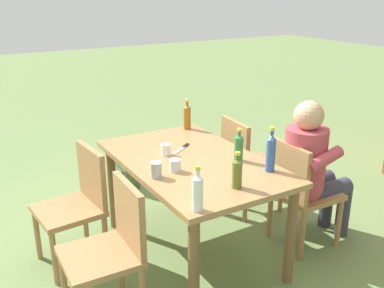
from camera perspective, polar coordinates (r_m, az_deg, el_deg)
name	(u,v)px	position (r m, az deg, el deg)	size (l,w,h in m)	color
ground_plane	(192,251)	(3.55, 0.00, -13.67)	(24.00, 24.00, 0.00)	#6B844C
dining_table	(192,172)	(3.23, 0.00, -3.67)	(1.49, 0.92, 0.77)	#A37547
chair_far_right	(299,189)	(3.49, 13.71, -5.64)	(0.45, 0.45, 0.87)	#A37547
chair_near_left	(78,200)	(3.32, -14.56, -7.09)	(0.48, 0.48, 0.87)	#A37547
chair_near_right	(112,245)	(2.75, -10.34, -12.75)	(0.45, 0.45, 0.87)	#A37547
chair_far_left	(246,160)	(3.96, 6.98, -2.13)	(0.47, 0.47, 0.87)	#A37547
person_in_white_shirt	(311,166)	(3.50, 15.25, -2.75)	(0.47, 0.61, 1.18)	#B7424C
bottle_amber	(187,116)	(3.84, -0.64, 3.64)	(0.06, 0.06, 0.27)	#996019
bottle_blue	(271,152)	(2.99, 10.19, -1.05)	(0.06, 0.06, 0.32)	#2D56A3
bottle_green	(239,147)	(3.15, 6.09, -0.37)	(0.06, 0.06, 0.24)	#287A38
bottle_olive	(237,172)	(2.73, 5.84, -3.69)	(0.06, 0.06, 0.24)	#566623
bottle_clear	(198,192)	(2.44, 0.73, -6.20)	(0.06, 0.06, 0.27)	white
cup_steel	(156,170)	(2.89, -4.69, -3.36)	(0.08, 0.08, 0.10)	#B2B7BC
cup_glass	(175,165)	(2.98, -2.20, -2.78)	(0.08, 0.08, 0.09)	silver
cup_white	(166,150)	(3.26, -3.41, -0.73)	(0.07, 0.07, 0.09)	white
table_knife	(182,148)	(3.40, -1.24, -0.52)	(0.16, 0.21, 0.01)	silver
backpack_by_far_side	(126,169)	(4.57, -8.63, -3.25)	(0.30, 0.21, 0.38)	#47663D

